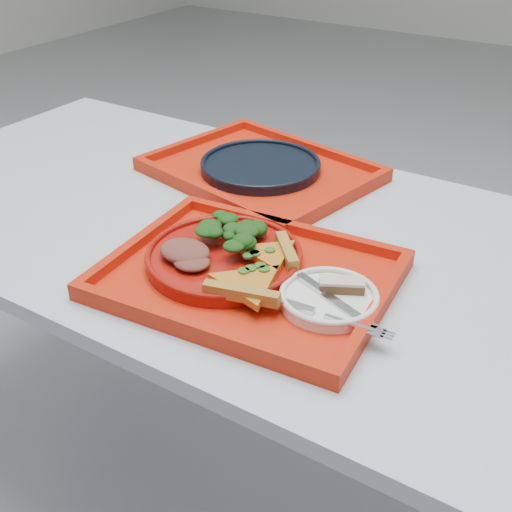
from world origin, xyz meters
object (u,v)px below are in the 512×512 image
(dinner_plate, at_px, (224,259))
(dessert_bar, at_px, (342,285))
(tray_main, at_px, (249,279))
(tray_far, at_px, (260,173))
(navy_plate, at_px, (260,167))

(dinner_plate, height_order, dessert_bar, dessert_bar)
(tray_main, bearing_deg, tray_far, 114.48)
(tray_main, height_order, dinner_plate, dinner_plate)
(navy_plate, bearing_deg, tray_far, 0.00)
(tray_main, bearing_deg, dessert_bar, 4.61)
(tray_far, xyz_separation_m, navy_plate, (0.00, 0.00, 0.01))
(dessert_bar, bearing_deg, tray_far, 108.90)
(tray_far, relative_size, navy_plate, 1.73)
(tray_far, distance_m, dessert_bar, 0.50)
(navy_plate, bearing_deg, dessert_bar, -43.51)
(tray_main, relative_size, tray_far, 1.00)
(tray_main, distance_m, dessert_bar, 0.16)
(dessert_bar, bearing_deg, tray_main, 161.85)
(tray_main, distance_m, dinner_plate, 0.06)
(tray_main, height_order, dessert_bar, dessert_bar)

